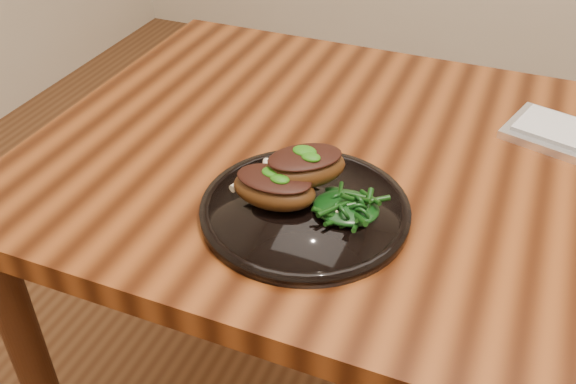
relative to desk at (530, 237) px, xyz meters
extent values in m
cube|color=#321306|center=(0.00, 0.00, 0.06)|extent=(1.60, 0.80, 0.04)
cylinder|color=#361A0C|center=(-0.74, -0.34, -0.31)|extent=(0.06, 0.06, 0.71)
cylinder|color=#361A0C|center=(-0.74, 0.34, -0.31)|extent=(0.06, 0.06, 0.71)
cylinder|color=black|center=(-0.30, -0.18, 0.09)|extent=(0.29, 0.29, 0.02)
torus|color=black|center=(-0.30, -0.18, 0.09)|extent=(0.29, 0.29, 0.01)
cylinder|color=black|center=(-0.30, -0.18, 0.10)|extent=(0.19, 0.19, 0.00)
ellipsoid|color=#47260D|center=(-0.34, -0.19, 0.12)|extent=(0.12, 0.08, 0.05)
ellipsoid|color=black|center=(-0.34, -0.19, 0.14)|extent=(0.11, 0.07, 0.01)
cylinder|color=beige|center=(-0.40, -0.17, 0.11)|extent=(0.03, 0.06, 0.01)
ellipsoid|color=#134D08|center=(-0.34, -0.19, 0.15)|extent=(0.03, 0.02, 0.01)
ellipsoid|color=#47260D|center=(-0.32, -0.15, 0.14)|extent=(0.14, 0.13, 0.05)
ellipsoid|color=black|center=(-0.32, -0.15, 0.16)|extent=(0.12, 0.12, 0.01)
cylinder|color=beige|center=(-0.37, -0.17, 0.13)|extent=(0.03, 0.06, 0.01)
ellipsoid|color=#134D08|center=(-0.32, -0.15, 0.16)|extent=(0.03, 0.02, 0.01)
ellipsoid|color=#134D08|center=(-0.34, -0.12, 0.10)|extent=(0.07, 0.05, 0.00)
ellipsoid|color=black|center=(-0.25, -0.17, 0.11)|extent=(0.09, 0.08, 0.02)
camera|label=1|loc=(-0.06, -0.83, 0.64)|focal=40.00mm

